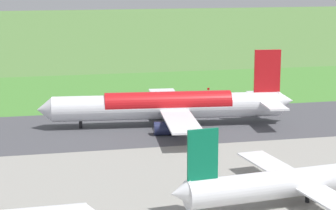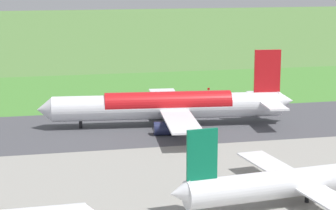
{
  "view_description": "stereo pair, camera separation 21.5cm",
  "coord_description": "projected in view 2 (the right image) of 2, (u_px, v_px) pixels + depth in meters",
  "views": [
    {
      "loc": [
        22.71,
        130.48,
        32.47
      ],
      "look_at": [
        -6.84,
        0.0,
        4.5
      ],
      "focal_mm": 69.97,
      "sensor_mm": 36.0,
      "label": 1
    },
    {
      "loc": [
        22.5,
        130.53,
        32.47
      ],
      "look_at": [
        -6.84,
        0.0,
        4.5
      ],
      "focal_mm": 69.97,
      "sensor_mm": 36.0,
      "label": 2
    }
  ],
  "objects": [
    {
      "name": "ground_plane",
      "position": [
        136.0,
        128.0,
        136.13
      ],
      "size": [
        800.0,
        800.0,
        0.0
      ],
      "primitive_type": "plane",
      "color": "#547F3D"
    },
    {
      "name": "runway_asphalt",
      "position": [
        136.0,
        127.0,
        136.13
      ],
      "size": [
        600.0,
        32.1,
        0.06
      ],
      "primitive_type": "cube",
      "color": "#47474C",
      "rests_on": "ground"
    },
    {
      "name": "grass_verge_foreground",
      "position": [
        115.0,
        99.0,
        166.26
      ],
      "size": [
        600.0,
        80.0,
        0.04
      ],
      "primitive_type": "cube",
      "color": "#478534",
      "rests_on": "ground"
    },
    {
      "name": "airliner_main",
      "position": [
        170.0,
        106.0,
        136.75
      ],
      "size": [
        54.15,
        44.38,
        15.88
      ],
      "color": "white",
      "rests_on": "ground"
    },
    {
      "name": "airliner_parked_mid",
      "position": [
        306.0,
        180.0,
        91.83
      ],
      "size": [
        41.26,
        33.84,
        12.04
      ],
      "color": "white",
      "rests_on": "ground"
    },
    {
      "name": "no_stopping_sign",
      "position": [
        209.0,
        92.0,
        166.68
      ],
      "size": [
        0.6,
        0.1,
        2.7
      ],
      "color": "slate",
      "rests_on": "ground"
    },
    {
      "name": "traffic_cone_orange",
      "position": [
        181.0,
        96.0,
        168.24
      ],
      "size": [
        0.4,
        0.4,
        0.55
      ],
      "primitive_type": "cone",
      "color": "orange",
      "rests_on": "ground"
    }
  ]
}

